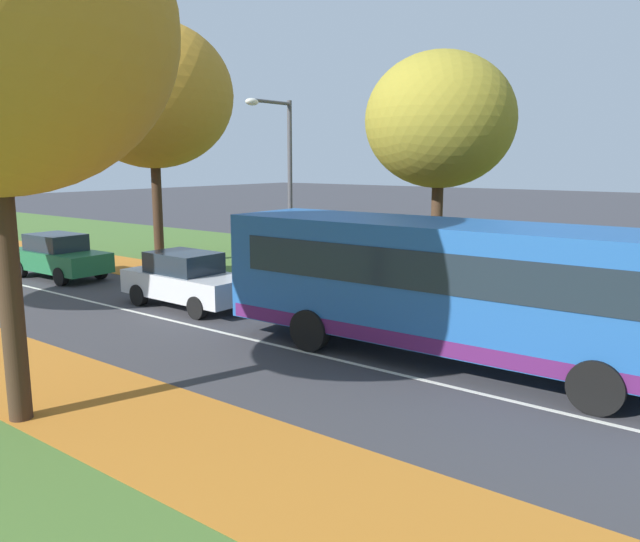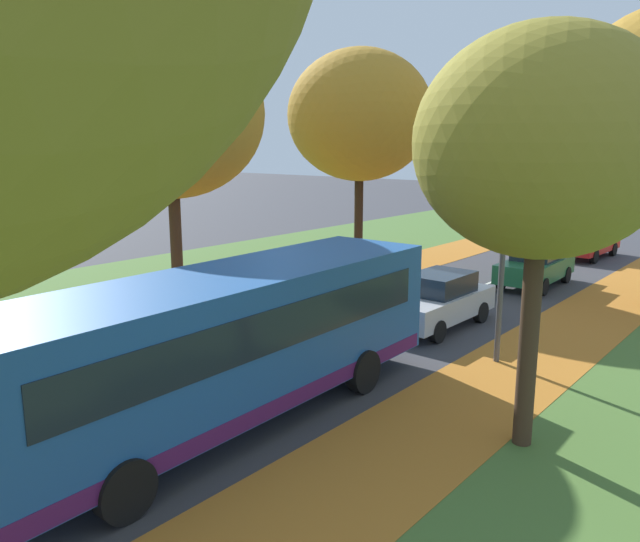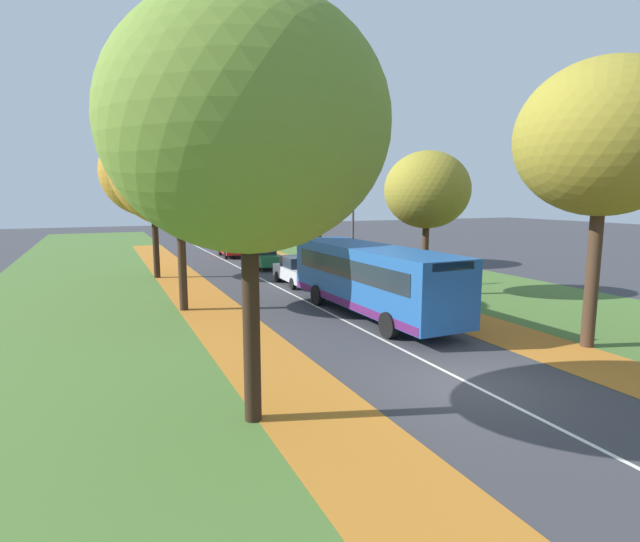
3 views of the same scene
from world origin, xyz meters
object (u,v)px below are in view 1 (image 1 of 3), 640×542
Objects in this scene: car_green_following at (59,256)px; car_silver_lead at (187,280)px; tree_right_near at (440,121)px; bus at (453,283)px; streetlamp_right at (283,178)px; tree_right_mid at (152,95)px.

car_silver_lead is at bearing -91.47° from car_green_following.
tree_right_near is 6.65m from bus.
streetlamp_right reaches higher than bus.
car_green_following is (0.19, 7.23, 0.00)m from car_silver_lead.
bus is at bearing -105.64° from tree_right_mid.
tree_right_mid is 16.46m from bus.
car_silver_lead is (-2.33, 1.74, -2.92)m from streetlamp_right.
tree_right_near is 0.76× the size of tree_right_mid.
streetlamp_right is at bearing 123.59° from tree_right_near.
car_green_following is (-2.14, 8.97, -2.92)m from streetlamp_right.
tree_right_mid is at bearing 92.55° from tree_right_near.
streetlamp_right is at bearing 71.33° from bus.
tree_right_near reaches higher than car_silver_lead.
streetlamp_right is 4.13m from car_silver_lead.
car_silver_lead is 7.23m from car_green_following.
car_green_following is (-4.13, 0.52, -5.97)m from tree_right_mid.
bus is 8.42m from car_silver_lead.
tree_right_mid reaches higher than streetlamp_right.
tree_right_near is 1.22× the size of streetlamp_right.
tree_right_mid reaches higher than car_silver_lead.
tree_right_near reaches higher than car_green_following.
tree_right_near is at bearing -48.79° from car_silver_lead.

